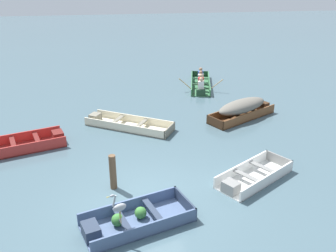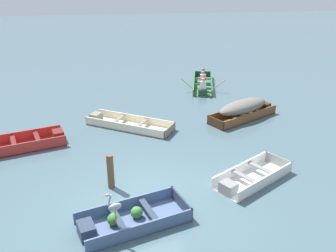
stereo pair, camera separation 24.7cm
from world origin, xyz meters
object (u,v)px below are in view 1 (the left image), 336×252
object	(u,v)px
skiff_cream_outer_moored	(126,124)
heron_on_dinghy	(119,207)
mooring_post	(113,172)
rowboat_green_with_crew	(200,83)
skiff_wooden_brown_mid_moored	(243,108)
skiff_red_far_moored	(30,143)
skiff_white_near_moored	(252,177)
dinghy_slate_blue_foreground	(132,220)

from	to	relation	value
skiff_cream_outer_moored	heron_on_dinghy	xyz separation A→B (m)	(-0.40, -6.38, 0.73)
mooring_post	rowboat_green_with_crew	bearing A→B (deg)	62.76
skiff_cream_outer_moored	rowboat_green_with_crew	distance (m)	6.00
heron_on_dinghy	skiff_cream_outer_moored	bearing A→B (deg)	86.45
skiff_wooden_brown_mid_moored	skiff_red_far_moored	bearing A→B (deg)	-169.34
mooring_post	skiff_cream_outer_moored	bearing A→B (deg)	82.94
skiff_white_near_moored	skiff_wooden_brown_mid_moored	xyz separation A→B (m)	(1.29, 4.75, 0.31)
rowboat_green_with_crew	skiff_red_far_moored	bearing A→B (deg)	-141.96
dinghy_slate_blue_foreground	skiff_red_far_moored	world-z (taller)	skiff_red_far_moored
skiff_white_near_moored	rowboat_green_with_crew	xyz separation A→B (m)	(0.50, 8.97, 0.10)
skiff_cream_outer_moored	rowboat_green_with_crew	world-z (taller)	rowboat_green_with_crew
skiff_white_near_moored	skiff_cream_outer_moored	size ratio (longest dim) A/B	0.77
dinghy_slate_blue_foreground	skiff_wooden_brown_mid_moored	distance (m)	7.95
dinghy_slate_blue_foreground	skiff_white_near_moored	bearing A→B (deg)	22.87
dinghy_slate_blue_foreground	skiff_cream_outer_moored	xyz separation A→B (m)	(0.11, 6.01, -0.03)
mooring_post	heron_on_dinghy	bearing A→B (deg)	-86.30
heron_on_dinghy	mooring_post	distance (m)	2.12
skiff_wooden_brown_mid_moored	skiff_cream_outer_moored	world-z (taller)	skiff_wooden_brown_mid_moored
skiff_wooden_brown_mid_moored	heron_on_dinghy	size ratio (longest dim) A/B	3.74
dinghy_slate_blue_foreground	skiff_white_near_moored	world-z (taller)	dinghy_slate_blue_foreground
skiff_red_far_moored	rowboat_green_with_crew	xyz separation A→B (m)	(7.37, 5.76, 0.09)
skiff_white_near_moored	skiff_red_far_moored	distance (m)	7.58
skiff_cream_outer_moored	skiff_white_near_moored	bearing A→B (deg)	-52.23
rowboat_green_with_crew	mooring_post	size ratio (longest dim) A/B	3.41
rowboat_green_with_crew	skiff_white_near_moored	bearing A→B (deg)	-93.19
skiff_white_near_moored	rowboat_green_with_crew	size ratio (longest dim) A/B	0.75
dinghy_slate_blue_foreground	skiff_cream_outer_moored	size ratio (longest dim) A/B	0.84
skiff_red_far_moored	rowboat_green_with_crew	bearing A→B (deg)	38.04
skiff_white_near_moored	skiff_red_far_moored	bearing A→B (deg)	154.92
dinghy_slate_blue_foreground	rowboat_green_with_crew	xyz separation A→B (m)	(4.09, 10.49, 0.09)
skiff_red_far_moored	heron_on_dinghy	world-z (taller)	heron_on_dinghy
skiff_cream_outer_moored	heron_on_dinghy	distance (m)	6.44
dinghy_slate_blue_foreground	skiff_white_near_moored	size ratio (longest dim) A/B	1.10
skiff_red_far_moored	skiff_cream_outer_moored	size ratio (longest dim) A/B	0.81
skiff_cream_outer_moored	skiff_wooden_brown_mid_moored	bearing A→B (deg)	3.03
heron_on_dinghy	mooring_post	bearing A→B (deg)	93.70
skiff_wooden_brown_mid_moored	mooring_post	size ratio (longest dim) A/B	3.02
dinghy_slate_blue_foreground	heron_on_dinghy	size ratio (longest dim) A/B	3.47
skiff_white_near_moored	dinghy_slate_blue_foreground	bearing A→B (deg)	-157.13
dinghy_slate_blue_foreground	skiff_red_far_moored	size ratio (longest dim) A/B	1.04
skiff_white_near_moored	heron_on_dinghy	world-z (taller)	heron_on_dinghy
skiff_white_near_moored	skiff_red_far_moored	xyz separation A→B (m)	(-6.86, 3.21, 0.01)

